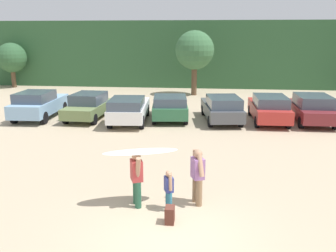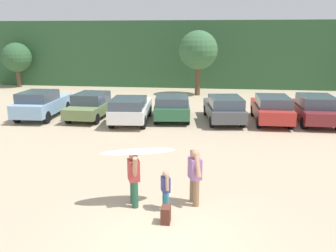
{
  "view_description": "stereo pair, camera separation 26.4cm",
  "coord_description": "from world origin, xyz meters",
  "px_view_note": "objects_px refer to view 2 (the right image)",
  "views": [
    {
      "loc": [
        0.76,
        -7.82,
        4.81
      ],
      "look_at": [
        -0.78,
        6.27,
        1.22
      ],
      "focal_mm": 38.92,
      "sensor_mm": 36.0,
      "label": 1
    },
    {
      "loc": [
        1.03,
        -7.79,
        4.81
      ],
      "look_at": [
        -0.78,
        6.27,
        1.22
      ],
      "focal_mm": 38.92,
      "sensor_mm": 36.0,
      "label": 2
    }
  ],
  "objects_px": {
    "surfboard_white": "(138,151)",
    "person_adult": "(134,175)",
    "person_child": "(166,188)",
    "parked_car_maroon": "(315,109)",
    "parked_car_sky_blue": "(42,104)",
    "person_companion": "(195,174)",
    "parked_car_white": "(131,108)",
    "parked_car_dark_gray": "(224,108)",
    "parked_car_olive_green": "(91,105)",
    "backpack_dropped": "(166,215)",
    "parked_car_red": "(271,108)",
    "parked_car_forest_green": "(172,106)"
  },
  "relations": [
    {
      "from": "surfboard_white",
      "to": "person_adult",
      "type": "bearing_deg",
      "value": 32.7
    },
    {
      "from": "person_child",
      "to": "surfboard_white",
      "type": "distance_m",
      "value": 1.29
    },
    {
      "from": "parked_car_maroon",
      "to": "person_child",
      "type": "height_order",
      "value": "parked_car_maroon"
    },
    {
      "from": "parked_car_sky_blue",
      "to": "person_companion",
      "type": "bearing_deg",
      "value": -138.36
    },
    {
      "from": "parked_car_white",
      "to": "person_adult",
      "type": "bearing_deg",
      "value": -170.81
    },
    {
      "from": "surfboard_white",
      "to": "parked_car_dark_gray",
      "type": "bearing_deg",
      "value": -121.32
    },
    {
      "from": "parked_car_sky_blue",
      "to": "parked_car_olive_green",
      "type": "distance_m",
      "value": 2.93
    },
    {
      "from": "person_child",
      "to": "backpack_dropped",
      "type": "bearing_deg",
      "value": 75.85
    },
    {
      "from": "parked_car_olive_green",
      "to": "surfboard_white",
      "type": "distance_m",
      "value": 11.75
    },
    {
      "from": "surfboard_white",
      "to": "backpack_dropped",
      "type": "relative_size",
      "value": 4.95
    },
    {
      "from": "parked_car_white",
      "to": "parked_car_dark_gray",
      "type": "distance_m",
      "value": 5.21
    },
    {
      "from": "parked_car_olive_green",
      "to": "parked_car_maroon",
      "type": "distance_m",
      "value": 12.66
    },
    {
      "from": "parked_car_sky_blue",
      "to": "parked_car_red",
      "type": "relative_size",
      "value": 1.02
    },
    {
      "from": "person_child",
      "to": "backpack_dropped",
      "type": "relative_size",
      "value": 2.58
    },
    {
      "from": "parked_car_dark_gray",
      "to": "person_companion",
      "type": "xyz_separation_m",
      "value": [
        -1.05,
        -10.49,
        0.15
      ]
    },
    {
      "from": "parked_car_olive_green",
      "to": "parked_car_dark_gray",
      "type": "height_order",
      "value": "parked_car_dark_gray"
    },
    {
      "from": "parked_car_sky_blue",
      "to": "parked_car_maroon",
      "type": "relative_size",
      "value": 1.01
    },
    {
      "from": "person_child",
      "to": "parked_car_red",
      "type": "bearing_deg",
      "value": -134.06
    },
    {
      "from": "parked_car_dark_gray",
      "to": "backpack_dropped",
      "type": "relative_size",
      "value": 10.51
    },
    {
      "from": "parked_car_maroon",
      "to": "person_adult",
      "type": "distance_m",
      "value": 13.52
    },
    {
      "from": "parked_car_forest_green",
      "to": "surfboard_white",
      "type": "relative_size",
      "value": 1.91
    },
    {
      "from": "parked_car_dark_gray",
      "to": "parked_car_red",
      "type": "height_order",
      "value": "parked_car_red"
    },
    {
      "from": "parked_car_dark_gray",
      "to": "parked_car_red",
      "type": "xyz_separation_m",
      "value": [
        2.62,
        0.14,
        0.02
      ]
    },
    {
      "from": "parked_car_sky_blue",
      "to": "parked_car_dark_gray",
      "type": "bearing_deg",
      "value": -89.81
    },
    {
      "from": "parked_car_forest_green",
      "to": "person_child",
      "type": "xyz_separation_m",
      "value": [
        1.13,
        -11.12,
        -0.11
      ]
    },
    {
      "from": "parked_car_dark_gray",
      "to": "backpack_dropped",
      "type": "xyz_separation_m",
      "value": [
        -1.72,
        -11.69,
        -0.55
      ]
    },
    {
      "from": "parked_car_maroon",
      "to": "person_child",
      "type": "distance_m",
      "value": 13.15
    },
    {
      "from": "surfboard_white",
      "to": "backpack_dropped",
      "type": "distance_m",
      "value": 1.94
    },
    {
      "from": "parked_car_olive_green",
      "to": "parked_car_dark_gray",
      "type": "xyz_separation_m",
      "value": [
        7.69,
        0.11,
        0.01
      ]
    },
    {
      "from": "parked_car_maroon",
      "to": "surfboard_white",
      "type": "xyz_separation_m",
      "value": [
        -7.62,
        -10.98,
        0.79
      ]
    },
    {
      "from": "person_adult",
      "to": "parked_car_dark_gray",
      "type": "bearing_deg",
      "value": -126.57
    },
    {
      "from": "surfboard_white",
      "to": "person_child",
      "type": "bearing_deg",
      "value": 144.28
    },
    {
      "from": "parked_car_forest_green",
      "to": "person_companion",
      "type": "bearing_deg",
      "value": -176.1
    },
    {
      "from": "parked_car_red",
      "to": "parked_car_sky_blue",
      "type": "bearing_deg",
      "value": 91.55
    },
    {
      "from": "parked_car_white",
      "to": "backpack_dropped",
      "type": "xyz_separation_m",
      "value": [
        3.4,
        -10.77,
        -0.58
      ]
    },
    {
      "from": "parked_car_olive_green",
      "to": "person_child",
      "type": "bearing_deg",
      "value": -149.17
    },
    {
      "from": "parked_car_forest_green",
      "to": "parked_car_dark_gray",
      "type": "bearing_deg",
      "value": -99.27
    },
    {
      "from": "person_companion",
      "to": "parked_car_forest_green",
      "type": "bearing_deg",
      "value": -102.09
    },
    {
      "from": "parked_car_dark_gray",
      "to": "backpack_dropped",
      "type": "height_order",
      "value": "parked_car_dark_gray"
    },
    {
      "from": "parked_car_red",
      "to": "parked_car_olive_green",
      "type": "bearing_deg",
      "value": 90.82
    },
    {
      "from": "parked_car_olive_green",
      "to": "person_child",
      "type": "height_order",
      "value": "parked_car_olive_green"
    },
    {
      "from": "parked_car_olive_green",
      "to": "person_child",
      "type": "distance_m",
      "value": 12.34
    },
    {
      "from": "parked_car_olive_green",
      "to": "parked_car_red",
      "type": "height_order",
      "value": "parked_car_red"
    },
    {
      "from": "parked_car_red",
      "to": "surfboard_white",
      "type": "xyz_separation_m",
      "value": [
        -5.28,
        -10.83,
        0.8
      ]
    },
    {
      "from": "person_adult",
      "to": "backpack_dropped",
      "type": "xyz_separation_m",
      "value": [
        1.04,
        -0.89,
        -0.7
      ]
    },
    {
      "from": "parked_car_dark_gray",
      "to": "parked_car_red",
      "type": "relative_size",
      "value": 1.05
    },
    {
      "from": "parked_car_red",
      "to": "surfboard_white",
      "type": "bearing_deg",
      "value": 153.45
    },
    {
      "from": "parked_car_forest_green",
      "to": "parked_car_red",
      "type": "height_order",
      "value": "parked_car_red"
    },
    {
      "from": "person_adult",
      "to": "parked_car_olive_green",
      "type": "bearing_deg",
      "value": -87.5
    },
    {
      "from": "surfboard_white",
      "to": "parked_car_sky_blue",
      "type": "bearing_deg",
      "value": -69.8
    }
  ]
}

